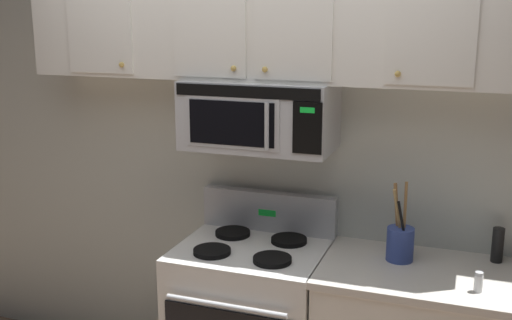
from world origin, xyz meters
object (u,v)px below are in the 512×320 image
pepper_mill (498,245)px  salt_shaker (479,282)px  utensil_crock_blue (400,242)px  over_range_microwave (259,115)px

pepper_mill → salt_shaker: bearing=-101.7°
utensil_crock_blue → salt_shaker: (0.37, -0.25, -0.05)m
over_range_microwave → salt_shaker: over_range_microwave is taller
utensil_crock_blue → over_range_microwave: bearing=177.9°
over_range_microwave → utensil_crock_blue: size_ratio=1.96×
salt_shaker → pepper_mill: pepper_mill is taller
utensil_crock_blue → pepper_mill: utensil_crock_blue is taller
over_range_microwave → pepper_mill: 1.33m
utensil_crock_blue → salt_shaker: size_ratio=4.26×
over_range_microwave → utensil_crock_blue: (0.74, -0.03, -0.58)m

